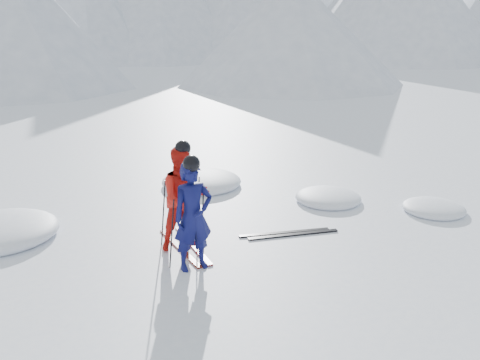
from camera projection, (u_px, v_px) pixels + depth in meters
name	position (u px, v px, depth m)	size (l,w,h in m)	color
ground	(318.00, 235.00, 9.22)	(160.00, 160.00, 0.00)	white
skier_blue	(193.00, 217.00, 7.75)	(0.63, 0.41, 1.72)	#0C0E48
skier_red	(185.00, 199.00, 8.47)	(0.86, 0.67, 1.77)	red
pole_blue_left	(172.00, 234.00, 7.83)	(0.02, 0.02, 1.15)	black
pole_blue_right	(202.00, 226.00, 8.15)	(0.02, 0.02, 1.15)	black
pole_red_left	(163.00, 213.00, 8.64)	(0.02, 0.02, 1.18)	black
pole_red_right	(198.00, 209.00, 8.81)	(0.02, 0.02, 1.18)	black
ski_worn_left	(180.00, 248.00, 8.68)	(0.09, 1.70, 0.03)	black
ski_worn_right	(193.00, 245.00, 8.78)	(0.09, 1.70, 0.03)	black
ski_loose_a	(284.00, 233.00, 9.29)	(0.09, 1.70, 0.03)	black
ski_loose_b	(293.00, 235.00, 9.20)	(0.09, 1.70, 0.03)	black
snow_lumps	(168.00, 209.00, 10.49)	(9.62, 5.31, 0.45)	white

